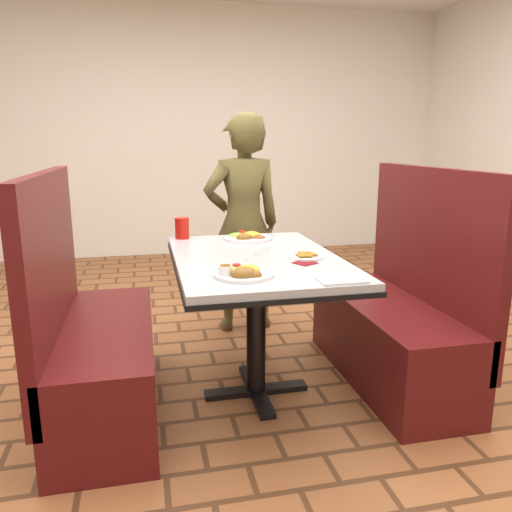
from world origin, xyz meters
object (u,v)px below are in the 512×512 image
object	(u,v)px
dining_table	(256,275)
near_dinner_plate	(243,270)
plantain_plate	(306,256)
booth_bench_right	(397,323)
far_dinner_plate	(248,235)
booth_bench_left	(95,349)
red_tumbler	(182,228)
diner_person	(243,225)

from	to	relation	value
dining_table	near_dinner_plate	distance (m)	0.41
near_dinner_plate	plantain_plate	bearing A→B (deg)	36.05
booth_bench_right	far_dinner_plate	bearing A→B (deg)	150.42
booth_bench_right	plantain_plate	world-z (taller)	booth_bench_right
booth_bench_left	far_dinner_plate	distance (m)	1.05
near_dinner_plate	plantain_plate	size ratio (longest dim) A/B	1.43
booth_bench_left	booth_bench_right	xyz separation A→B (m)	(1.60, 0.00, 0.00)
booth_bench_right	red_tumbler	bearing A→B (deg)	154.14
plantain_plate	dining_table	bearing A→B (deg)	157.46
far_dinner_plate	plantain_plate	bearing A→B (deg)	-70.71
near_dinner_plate	plantain_plate	xyz separation A→B (m)	(0.37, 0.27, -0.02)
diner_person	near_dinner_plate	bearing A→B (deg)	72.40
far_dinner_plate	plantain_plate	distance (m)	0.55
dining_table	booth_bench_left	xyz separation A→B (m)	(-0.80, 0.00, -0.32)
far_dinner_plate	booth_bench_left	bearing A→B (deg)	-153.14
dining_table	red_tumbler	bearing A→B (deg)	120.73
dining_table	booth_bench_left	size ratio (longest dim) A/B	1.01
diner_person	dining_table	bearing A→B (deg)	76.30
red_tumbler	near_dinner_plate	bearing A→B (deg)	-78.51
dining_table	plantain_plate	bearing A→B (deg)	-22.54
dining_table	red_tumbler	size ratio (longest dim) A/B	9.81
booth_bench_left	booth_bench_right	bearing A→B (deg)	0.00
booth_bench_left	diner_person	distance (m)	1.40
diner_person	far_dinner_plate	distance (m)	0.54
plantain_plate	red_tumbler	bearing A→B (deg)	130.81
far_dinner_plate	dining_table	bearing A→B (deg)	-96.06
booth_bench_right	diner_person	world-z (taller)	diner_person
diner_person	red_tumbler	xyz separation A→B (m)	(-0.45, -0.42, 0.06)
booth_bench_right	red_tumbler	size ratio (longest dim) A/B	9.71
dining_table	plantain_plate	distance (m)	0.27
dining_table	near_dinner_plate	bearing A→B (deg)	-111.04
booth_bench_left	plantain_plate	size ratio (longest dim) A/B	6.75
booth_bench_right	near_dinner_plate	world-z (taller)	booth_bench_right
booth_bench_left	far_dinner_plate	size ratio (longest dim) A/B	4.38
near_dinner_plate	red_tumbler	size ratio (longest dim) A/B	2.06
red_tumbler	booth_bench_right	bearing A→B (deg)	-25.86
booth_bench_left	red_tumbler	bearing A→B (deg)	48.85
booth_bench_left	booth_bench_right	distance (m)	1.60
near_dinner_plate	plantain_plate	world-z (taller)	near_dinner_plate
booth_bench_right	plantain_plate	bearing A→B (deg)	-170.58
diner_person	near_dinner_plate	distance (m)	1.35
booth_bench_right	plantain_plate	distance (m)	0.72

